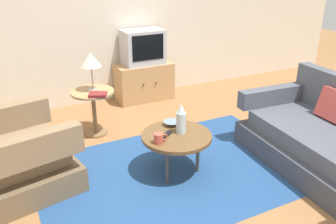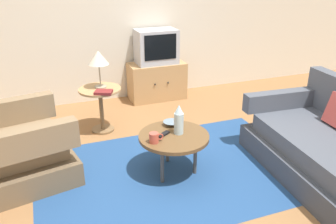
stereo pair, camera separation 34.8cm
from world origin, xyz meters
name	(u,v)px [view 1 (the left image)]	position (x,y,z in m)	size (l,w,h in m)	color
ground_plane	(177,176)	(0.00, 0.00, 0.00)	(16.00, 16.00, 0.00)	olive
back_wall	(98,9)	(0.00, 2.40, 1.35)	(9.00, 0.12, 2.70)	beige
area_rug	(176,171)	(0.03, 0.08, 0.00)	(2.69, 1.80, 0.00)	navy
armchair	(10,160)	(-1.45, 0.50, 0.31)	(1.11, 1.10, 0.88)	brown
couch	(332,144)	(1.45, -0.58, 0.28)	(1.09, 1.89, 0.85)	#3E424B
coffee_table	(177,138)	(0.03, 0.08, 0.38)	(0.69, 0.69, 0.41)	brown
side_table	(93,103)	(-0.46, 1.27, 0.40)	(0.51, 0.51, 0.56)	tan
tv_stand	(144,82)	(0.55, 2.09, 0.28)	(0.84, 0.43, 0.56)	tan
television	(143,47)	(0.55, 2.11, 0.81)	(0.60, 0.39, 0.50)	#B7B7BC
table_lamp	(91,61)	(-0.44, 1.29, 0.91)	(0.24, 0.24, 0.45)	#9E937A
vase	(181,119)	(0.09, 0.09, 0.56)	(0.09, 0.09, 0.30)	silver
mug	(159,139)	(-0.19, 0.00, 0.46)	(0.14, 0.09, 0.10)	#B74C3D
bowl	(172,123)	(0.09, 0.29, 0.44)	(0.17, 0.17, 0.04)	slate
tv_remote_dark	(166,135)	(-0.06, 0.10, 0.42)	(0.15, 0.12, 0.02)	black
book	(98,95)	(-0.44, 1.08, 0.57)	(0.24, 0.21, 0.03)	maroon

